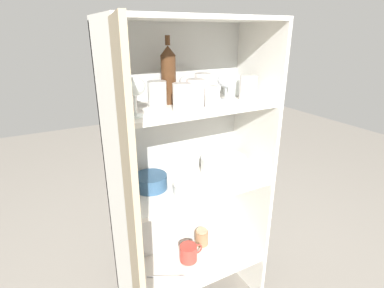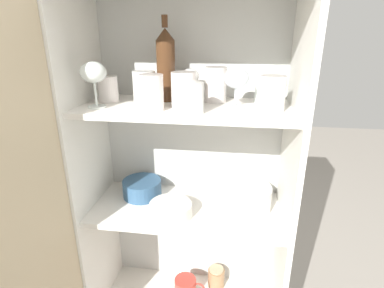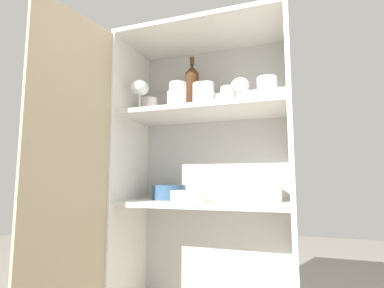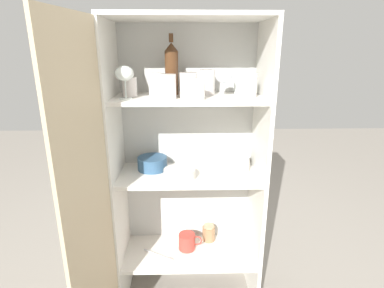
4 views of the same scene
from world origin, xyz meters
The scene contains 26 objects.
cupboard_back_panel centered at (0.00, 0.33, 0.76)m, with size 0.75×0.02×1.51m, color silver.
cupboard_side_left centered at (-0.37, 0.16, 0.76)m, with size 0.02×0.36×1.51m, color white.
cupboard_side_right centered at (0.37, 0.16, 0.76)m, with size 0.02×0.36×1.51m, color white.
cupboard_top_panel centered at (0.00, 0.16, 1.52)m, with size 0.75×0.36×0.02m, color white.
shelf_board_lower centered at (0.00, 0.16, 0.28)m, with size 0.72×0.32×0.02m, color silver.
shelf_board_middle centered at (0.00, 0.16, 0.76)m, with size 0.72×0.32×0.02m, color silver.
shelf_board_upper centered at (0.00, 0.16, 1.16)m, with size 0.72×0.32×0.02m, color silver.
cupboard_door centered at (-0.41, -0.20, 0.76)m, with size 0.09×0.37×1.51m.
tumbler_glass_0 centered at (-0.28, 0.18, 1.21)m, with size 0.07×0.07×0.09m.
tumbler_glass_1 centered at (0.04, 0.06, 1.22)m, with size 0.06×0.06×0.09m.
tumbler_glass_2 centered at (0.10, 0.24, 1.23)m, with size 0.08×0.08×0.12m.
tumbler_glass_3 centered at (-0.09, 0.08, 1.23)m, with size 0.07×0.07×0.11m.
tumbler_glass_4 centered at (0.28, 0.13, 1.22)m, with size 0.08×0.08×0.11m.
tumbler_glass_5 centered at (0.00, 0.13, 1.23)m, with size 0.08×0.08×0.12m.
tumbler_glass_6 centered at (0.27, 0.25, 1.22)m, with size 0.08×0.08×0.09m.
tumbler_glass_7 centered at (-0.15, 0.19, 1.22)m, with size 0.08×0.08×0.11m.
wine_glass_0 centered at (0.17, 0.15, 1.26)m, with size 0.08×0.08×0.13m.
wine_glass_1 centered at (0.01, 0.23, 1.25)m, with size 0.06×0.06×0.12m.
wine_glass_2 centered at (-0.28, 0.09, 1.28)m, with size 0.08×0.08×0.15m.
wine_bottle centered at (-0.08, 0.23, 1.30)m, with size 0.07×0.07×0.29m.
plate_stack_white centered at (0.20, 0.19, 0.81)m, with size 0.24×0.24×0.09m.
mixing_bowl_large centered at (-0.19, 0.22, 0.81)m, with size 0.16×0.16×0.07m.
serving_bowl_small centered at (-0.05, 0.09, 0.80)m, with size 0.16×0.16×0.05m.
coffee_mug_primary centered at (-0.01, 0.19, 0.33)m, with size 0.14×0.10×0.09m.
storage_jar centered at (0.12, 0.27, 0.33)m, with size 0.08×0.08×0.10m.
serving_spoon centered at (-0.16, 0.12, 0.29)m, with size 0.18×0.11×0.01m.
Camera 1 is at (-0.63, -0.99, 1.47)m, focal length 28.00 mm.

